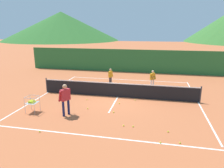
{
  "coord_description": "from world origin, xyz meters",
  "views": [
    {
      "loc": [
        2.35,
        -12.93,
        4.49
      ],
      "look_at": [
        -0.4,
        0.0,
        0.88
      ],
      "focal_mm": 33.12,
      "sensor_mm": 36.0,
      "label": 1
    }
  ],
  "objects_px": {
    "tennis_net": "(118,90)",
    "tennis_ball_7": "(160,142)",
    "tennis_ball_9": "(119,103)",
    "tennis_ball_8": "(87,100)",
    "student_1": "(153,77)",
    "tennis_ball_4": "(180,143)",
    "instructor": "(65,97)",
    "tennis_ball_5": "(133,126)",
    "tennis_ball_10": "(114,112)",
    "student_0": "(110,75)",
    "tennis_ball_3": "(135,100)",
    "tennis_ball_6": "(40,131)",
    "tennis_ball_0": "(168,132)",
    "ball_cart": "(32,102)",
    "tennis_ball_2": "(88,109)",
    "tennis_ball_1": "(124,126)"
  },
  "relations": [
    {
      "from": "tennis_net",
      "to": "tennis_ball_7",
      "type": "distance_m",
      "value": 5.98
    },
    {
      "from": "tennis_ball_9",
      "to": "tennis_ball_8",
      "type": "bearing_deg",
      "value": 173.57
    },
    {
      "from": "student_1",
      "to": "tennis_ball_4",
      "type": "relative_size",
      "value": 20.19
    },
    {
      "from": "tennis_ball_4",
      "to": "tennis_ball_7",
      "type": "distance_m",
      "value": 0.78
    },
    {
      "from": "instructor",
      "to": "tennis_ball_5",
      "type": "xyz_separation_m",
      "value": [
        3.63,
        -0.64,
        -0.99
      ]
    },
    {
      "from": "tennis_net",
      "to": "tennis_ball_10",
      "type": "relative_size",
      "value": 153.49
    },
    {
      "from": "student_0",
      "to": "tennis_ball_3",
      "type": "height_order",
      "value": "student_0"
    },
    {
      "from": "tennis_ball_6",
      "to": "tennis_ball_8",
      "type": "bearing_deg",
      "value": 81.29
    },
    {
      "from": "student_1",
      "to": "tennis_ball_0",
      "type": "relative_size",
      "value": 20.19
    },
    {
      "from": "student_1",
      "to": "tennis_ball_8",
      "type": "bearing_deg",
      "value": -137.45
    },
    {
      "from": "instructor",
      "to": "tennis_ball_9",
      "type": "height_order",
      "value": "instructor"
    },
    {
      "from": "tennis_ball_10",
      "to": "student_1",
      "type": "bearing_deg",
      "value": 70.09
    },
    {
      "from": "ball_cart",
      "to": "tennis_ball_4",
      "type": "height_order",
      "value": "ball_cart"
    },
    {
      "from": "tennis_net",
      "to": "instructor",
      "type": "xyz_separation_m",
      "value": [
        -2.13,
        -3.49,
        0.52
      ]
    },
    {
      "from": "tennis_ball_8",
      "to": "student_1",
      "type": "bearing_deg",
      "value": 42.55
    },
    {
      "from": "ball_cart",
      "to": "tennis_ball_0",
      "type": "bearing_deg",
      "value": -6.47
    },
    {
      "from": "tennis_ball_2",
      "to": "student_1",
      "type": "bearing_deg",
      "value": 55.86
    },
    {
      "from": "tennis_net",
      "to": "tennis_ball_2",
      "type": "bearing_deg",
      "value": -117.8
    },
    {
      "from": "ball_cart",
      "to": "tennis_ball_5",
      "type": "xyz_separation_m",
      "value": [
        5.6,
        -0.64,
        -0.56
      ]
    },
    {
      "from": "tennis_ball_10",
      "to": "tennis_net",
      "type": "bearing_deg",
      "value": 95.55
    },
    {
      "from": "tennis_ball_3",
      "to": "tennis_ball_5",
      "type": "xyz_separation_m",
      "value": [
        0.29,
        -3.7,
        0.0
      ]
    },
    {
      "from": "tennis_ball_7",
      "to": "tennis_ball_5",
      "type": "bearing_deg",
      "value": 136.39
    },
    {
      "from": "instructor",
      "to": "tennis_ball_6",
      "type": "height_order",
      "value": "instructor"
    },
    {
      "from": "tennis_ball_6",
      "to": "tennis_ball_2",
      "type": "bearing_deg",
      "value": 67.97
    },
    {
      "from": "instructor",
      "to": "student_0",
      "type": "relative_size",
      "value": 1.26
    },
    {
      "from": "tennis_net",
      "to": "student_1",
      "type": "bearing_deg",
      "value": 50.8
    },
    {
      "from": "tennis_ball_1",
      "to": "tennis_ball_10",
      "type": "xyz_separation_m",
      "value": [
        -0.78,
        1.47,
        0.0
      ]
    },
    {
      "from": "student_1",
      "to": "tennis_ball_9",
      "type": "xyz_separation_m",
      "value": [
        -1.87,
        -3.95,
        -0.79
      ]
    },
    {
      "from": "ball_cart",
      "to": "tennis_ball_1",
      "type": "distance_m",
      "value": 5.22
    },
    {
      "from": "student_1",
      "to": "tennis_ball_4",
      "type": "bearing_deg",
      "value": -80.66
    },
    {
      "from": "tennis_ball_3",
      "to": "tennis_ball_8",
      "type": "height_order",
      "value": "same"
    },
    {
      "from": "tennis_ball_6",
      "to": "tennis_ball_8",
      "type": "height_order",
      "value": "same"
    },
    {
      "from": "tennis_ball_0",
      "to": "tennis_ball_5",
      "type": "height_order",
      "value": "same"
    },
    {
      "from": "student_0",
      "to": "tennis_ball_2",
      "type": "relative_size",
      "value": 19.87
    },
    {
      "from": "tennis_ball_1",
      "to": "tennis_ball_4",
      "type": "bearing_deg",
      "value": -22.77
    },
    {
      "from": "instructor",
      "to": "tennis_ball_7",
      "type": "height_order",
      "value": "instructor"
    },
    {
      "from": "student_1",
      "to": "tennis_ball_8",
      "type": "relative_size",
      "value": 20.19
    },
    {
      "from": "tennis_ball_5",
      "to": "tennis_ball_8",
      "type": "height_order",
      "value": "same"
    },
    {
      "from": "tennis_ball_5",
      "to": "tennis_ball_7",
      "type": "distance_m",
      "value": 1.7
    },
    {
      "from": "ball_cart",
      "to": "tennis_ball_1",
      "type": "bearing_deg",
      "value": -7.14
    },
    {
      "from": "tennis_ball_8",
      "to": "ball_cart",
      "type": "bearing_deg",
      "value": -132.5
    },
    {
      "from": "tennis_net",
      "to": "tennis_ball_4",
      "type": "height_order",
      "value": "tennis_net"
    },
    {
      "from": "tennis_ball_3",
      "to": "tennis_ball_8",
      "type": "bearing_deg",
      "value": -169.38
    },
    {
      "from": "tennis_ball_0",
      "to": "tennis_ball_3",
      "type": "xyz_separation_m",
      "value": [
        -1.86,
        3.87,
        0.0
      ]
    },
    {
      "from": "tennis_ball_8",
      "to": "tennis_ball_9",
      "type": "height_order",
      "value": "same"
    },
    {
      "from": "ball_cart",
      "to": "tennis_ball_9",
      "type": "height_order",
      "value": "ball_cart"
    },
    {
      "from": "tennis_ball_4",
      "to": "tennis_ball_7",
      "type": "relative_size",
      "value": 1.0
    },
    {
      "from": "tennis_ball_1",
      "to": "tennis_ball_2",
      "type": "height_order",
      "value": "same"
    },
    {
      "from": "tennis_net",
      "to": "instructor",
      "type": "relative_size",
      "value": 6.12
    },
    {
      "from": "student_0",
      "to": "tennis_ball_4",
      "type": "relative_size",
      "value": 19.87
    }
  ]
}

